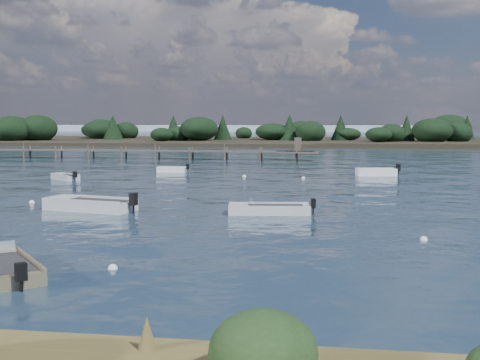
% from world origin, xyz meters
% --- Properties ---
extents(ground, '(400.00, 400.00, 0.00)m').
position_xyz_m(ground, '(0.00, 60.00, 0.00)').
color(ground, '#152332').
rests_on(ground, ground).
extents(dinghy_near_olive, '(3.88, 4.12, 1.09)m').
position_xyz_m(dinghy_near_olive, '(-2.39, -6.34, 0.14)').
color(dinghy_near_olive, '#71674B').
rests_on(dinghy_near_olive, ground).
extents(tender_far_grey_b, '(3.83, 1.91, 1.28)m').
position_xyz_m(tender_far_grey_b, '(11.69, 29.23, 0.18)').
color(tender_far_grey_b, white).
rests_on(tender_far_grey_b, ground).
extents(tender_far_white, '(2.93, 1.08, 1.01)m').
position_xyz_m(tender_far_white, '(-6.61, 30.03, 0.14)').
color(tender_far_white, white).
rests_on(tender_far_white, ground).
extents(dinghy_mid_white_a, '(4.52, 2.03, 1.04)m').
position_xyz_m(dinghy_mid_white_a, '(4.59, 6.97, 0.14)').
color(dinghy_mid_white_a, '#ACB0B3').
rests_on(dinghy_mid_white_a, ground).
extents(dinghy_mid_grey, '(5.33, 2.84, 1.32)m').
position_xyz_m(dinghy_mid_grey, '(-4.94, 6.74, 0.18)').
color(dinghy_mid_grey, '#ACB0B3').
rests_on(dinghy_mid_grey, ground).
extents(tender_far_grey, '(2.85, 2.54, 0.99)m').
position_xyz_m(tender_far_grey, '(-13.25, 21.92, 0.14)').
color(tender_far_grey, '#ACB0B3').
rests_on(tender_far_grey, ground).
extents(buoy_a, '(0.32, 0.32, 0.32)m').
position_xyz_m(buoy_a, '(0.73, -5.21, 0.00)').
color(buoy_a, silver).
rests_on(buoy_a, ground).
extents(buoy_b, '(0.32, 0.32, 0.32)m').
position_xyz_m(buoy_b, '(11.40, 1.08, 0.00)').
color(buoy_b, silver).
rests_on(buoy_b, ground).
extents(buoy_c, '(0.32, 0.32, 0.32)m').
position_xyz_m(buoy_c, '(-9.40, 8.98, 0.00)').
color(buoy_c, silver).
rests_on(buoy_c, ground).
extents(buoy_e, '(0.32, 0.32, 0.32)m').
position_xyz_m(buoy_e, '(0.55, 26.81, 0.00)').
color(buoy_e, silver).
rests_on(buoy_e, ground).
extents(buoy_extra_b, '(0.32, 0.32, 0.32)m').
position_xyz_m(buoy_extra_b, '(5.59, 25.90, 0.00)').
color(buoy_extra_b, silver).
rests_on(buoy_extra_b, ground).
extents(jetty, '(64.50, 3.20, 3.40)m').
position_xyz_m(jetty, '(-21.74, 47.99, 0.98)').
color(jetty, '#4C4138').
rests_on(jetty, ground).
extents(far_headland, '(190.00, 40.00, 5.80)m').
position_xyz_m(far_headland, '(25.00, 100.00, 1.96)').
color(far_headland, black).
rests_on(far_headland, ground).
extents(distant_haze, '(280.00, 20.00, 2.40)m').
position_xyz_m(distant_haze, '(-90.00, 230.00, 0.00)').
color(distant_haze, '#97ABBB').
rests_on(distant_haze, ground).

